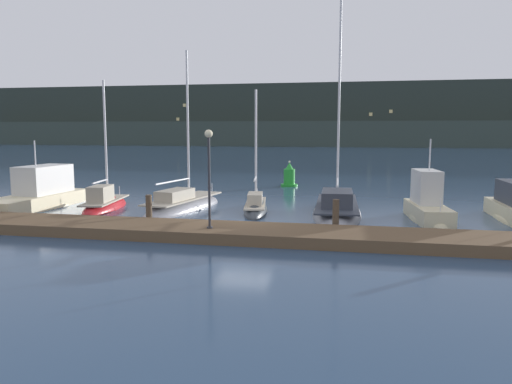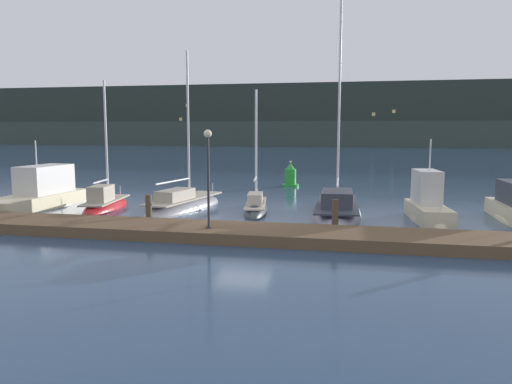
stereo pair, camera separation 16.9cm
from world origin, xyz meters
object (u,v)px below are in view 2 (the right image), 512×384
sailboat_berth_3 (184,208)px  motorboat_berth_6 (428,212)px  sailboat_berth_2 (105,206)px  channel_buoy (290,177)px  sailboat_berth_4 (256,210)px  rowboat_adrift (48,185)px  sailboat_berth_5 (337,212)px  motorboat_berth_1 (39,199)px  dock_lamppost (208,163)px

sailboat_berth_3 → motorboat_berth_6: bearing=-2.3°
sailboat_berth_2 → channel_buoy: size_ratio=3.89×
motorboat_berth_6 → sailboat_berth_3: bearing=177.7°
sailboat_berth_4 → rowboat_adrift: sailboat_berth_4 is taller
sailboat_berth_4 → sailboat_berth_5: size_ratio=0.58×
sailboat_berth_2 → sailboat_berth_3: 4.40m
sailboat_berth_3 → motorboat_berth_1: bearing=-174.2°
sailboat_berth_2 → sailboat_berth_3: (4.37, 0.51, -0.05)m
sailboat_berth_2 → sailboat_berth_3: size_ratio=0.82×
sailboat_berth_3 → channel_buoy: bearing=71.4°
motorboat_berth_1 → sailboat_berth_3: size_ratio=0.80×
dock_lamppost → motorboat_berth_6: bearing=33.9°
motorboat_berth_1 → sailboat_berth_2: 3.91m
rowboat_adrift → sailboat_berth_4: bearing=-25.7°
dock_lamppost → sailboat_berth_4: bearing=86.2°
sailboat_berth_3 → motorboat_berth_6: sailboat_berth_3 is taller
sailboat_berth_3 → rowboat_adrift: bearing=147.8°
motorboat_berth_6 → sailboat_berth_5: bearing=171.7°
sailboat_berth_4 → motorboat_berth_6: sailboat_berth_4 is taller
sailboat_berth_2 → sailboat_berth_5: 12.64m
channel_buoy → rowboat_adrift: channel_buoy is taller
motorboat_berth_1 → dock_lamppost: (11.76, -5.76, 2.61)m
motorboat_berth_1 → sailboat_berth_4: (12.22, 1.09, -0.37)m
motorboat_berth_6 → channel_buoy: 15.33m
motorboat_berth_6 → motorboat_berth_1: bearing=-179.1°
motorboat_berth_1 → motorboat_berth_6: bearing=0.9°
sailboat_berth_5 → sailboat_berth_2: bearing=-177.1°
sailboat_berth_5 → sailboat_berth_3: bearing=-179.1°
motorboat_berth_6 → rowboat_adrift: motorboat_berth_6 is taller
sailboat_berth_2 → rowboat_adrift: (-10.17, 9.67, -0.15)m
sailboat_berth_5 → dock_lamppost: 8.75m
dock_lamppost → rowboat_adrift: size_ratio=1.48×
motorboat_berth_1 → rowboat_adrift: bearing=122.1°
motorboat_berth_1 → rowboat_adrift: 11.83m
motorboat_berth_1 → sailboat_berth_5: (16.51, 0.98, -0.33)m
sailboat_berth_5 → dock_lamppost: (-4.74, -6.74, 2.94)m
motorboat_berth_6 → sailboat_berth_2: bearing=-180.0°
sailboat_berth_2 → motorboat_berth_6: (16.97, 0.01, 0.27)m
sailboat_berth_2 → channel_buoy: 15.36m
sailboat_berth_2 → channel_buoy: sailboat_berth_2 is taller
sailboat_berth_4 → sailboat_berth_5: 4.29m
sailboat_berth_5 → motorboat_berth_6: size_ratio=2.47×
sailboat_berth_4 → rowboat_adrift: bearing=154.3°
sailboat_berth_4 → motorboat_berth_6: 8.67m
sailboat_berth_3 → sailboat_berth_4: (3.97, 0.24, -0.01)m
sailboat_berth_2 → sailboat_berth_4: bearing=5.2°
sailboat_berth_4 → sailboat_berth_3: bearing=-176.5°
motorboat_berth_1 → sailboat_berth_4: 12.27m
motorboat_berth_1 → motorboat_berth_6: (20.86, 0.35, -0.04)m
rowboat_adrift → channel_buoy: bearing=9.5°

